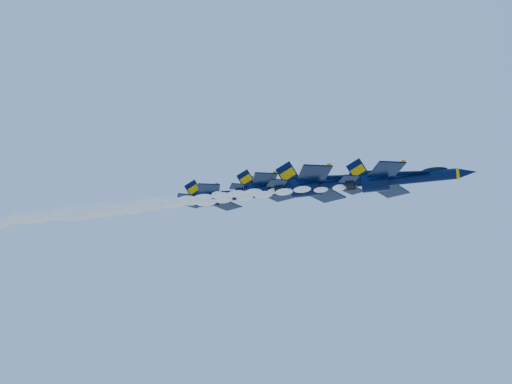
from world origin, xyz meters
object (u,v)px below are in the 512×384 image
(jet_fourth, at_px, (226,196))
(jet_third, at_px, (281,186))
(jet_second, at_px, (332,183))
(jet_lead, at_px, (401,179))

(jet_fourth, bearing_deg, jet_third, -29.59)
(jet_third, relative_size, jet_fourth, 0.94)
(jet_second, height_order, jet_fourth, jet_fourth)
(jet_second, bearing_deg, jet_third, 152.25)
(jet_lead, xyz_separation_m, jet_fourth, (-31.00, 17.82, 6.85))
(jet_second, bearing_deg, jet_lead, -32.13)
(jet_lead, distance_m, jet_second, 12.24)
(jet_third, bearing_deg, jet_fourth, 150.41)
(jet_second, distance_m, jet_third, 10.61)
(jet_fourth, bearing_deg, jet_lead, -29.90)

